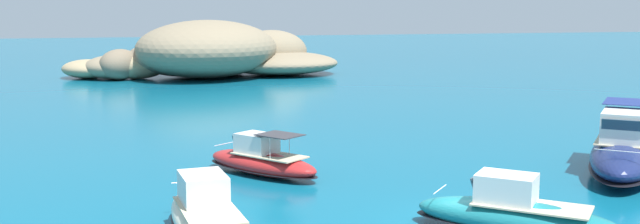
{
  "coord_description": "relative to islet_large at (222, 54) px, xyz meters",
  "views": [
    {
      "loc": [
        -12.07,
        -22.06,
        7.87
      ],
      "look_at": [
        -0.88,
        13.83,
        2.33
      ],
      "focal_mm": 38.28,
      "sensor_mm": 36.0,
      "label": 1
    }
  ],
  "objects": [
    {
      "name": "motorboat_cream",
      "position": [
        -10.4,
        -60.31,
        -2.03
      ],
      "size": [
        2.61,
        7.52,
        2.19
      ],
      "color": "beige",
      "rests_on": "ground"
    },
    {
      "name": "ground_plane",
      "position": [
        -1.39,
        -61.62,
        -2.77
      ],
      "size": [
        400.0,
        400.0,
        0.0
      ],
      "primitive_type": "plane",
      "color": "#0C5B7A"
    },
    {
      "name": "motorboat_navy",
      "position": [
        10.66,
        -56.79,
        -1.71
      ],
      "size": [
        9.71,
        9.82,
        3.32
      ],
      "color": "navy",
      "rests_on": "ground"
    },
    {
      "name": "islet_large",
      "position": [
        0.0,
        0.0,
        0.0
      ],
      "size": [
        29.96,
        25.47,
        6.92
      ],
      "color": "#84755B",
      "rests_on": "ground"
    },
    {
      "name": "motorboat_teal",
      "position": [
        0.13,
        -63.36,
        -2.04
      ],
      "size": [
        6.74,
        6.73,
        2.16
      ],
      "color": "#19727A",
      "rests_on": "ground"
    },
    {
      "name": "motorboat_red",
      "position": [
        -6.52,
        -51.85,
        -2.09
      ],
      "size": [
        5.52,
        6.7,
        2.12
      ],
      "color": "red",
      "rests_on": "ground"
    },
    {
      "name": "islet_small",
      "position": [
        -12.57,
        0.23,
        -1.3
      ],
      "size": [
        13.41,
        11.43,
        3.6
      ],
      "color": "#9E8966",
      "rests_on": "ground"
    }
  ]
}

